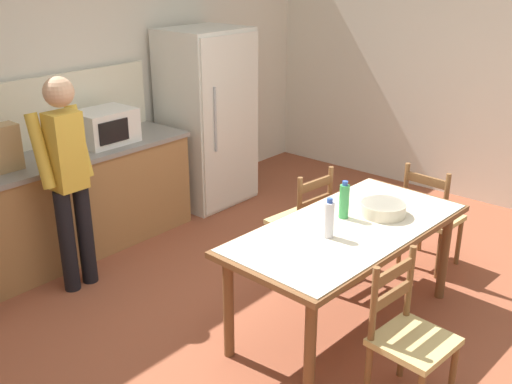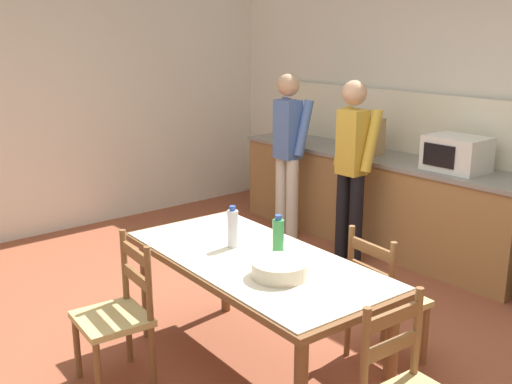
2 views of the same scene
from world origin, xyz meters
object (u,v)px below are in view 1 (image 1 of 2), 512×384
Objects in this scene: refrigerator at (207,118)px; bottle_off_centre at (344,201)px; microwave at (105,127)px; chair_side_near_left at (408,337)px; paper_bag at (3,148)px; bottle_near_centre at (329,219)px; chair_head_end at (430,218)px; serving_bowl at (383,208)px; person_at_counter at (68,174)px; dining_table at (348,237)px; chair_side_far_right at (302,222)px.

bottle_off_centre is (-0.97, -2.30, -0.01)m from refrigerator.
microwave reaches higher than chair_side_near_left.
bottle_off_centre is at bearing -62.10° from paper_bag.
bottle_off_centre is (1.22, -2.31, -0.20)m from paper_bag.
paper_bag reaches higher than microwave.
microwave is at bearing 0.46° from paper_bag.
refrigerator is 1.26m from microwave.
bottle_near_centre is at bearing -163.94° from bottle_off_centre.
paper_bag reaches higher than bottle_off_centre.
paper_bag is 0.40× the size of chair_head_end.
paper_bag is at bearing 107.68° from chair_side_near_left.
paper_bag is 1.12× the size of serving_bowl.
person_at_counter reaches higher than bottle_off_centre.
bottle_near_centre and bottle_off_centre have the same top height.
dining_table is (0.18, -2.42, -0.38)m from microwave.
dining_table is 1.23m from chair_head_end.
dining_table is (-1.07, -2.40, -0.22)m from refrigerator.
person_at_counter is at bearing -66.72° from paper_bag.
bottle_near_centre is at bearing 177.35° from dining_table.
refrigerator reaches higher than microwave.
paper_bag is at bearing 117.90° from bottle_off_centre.
chair_side_near_left is at bearing -106.66° from bottle_near_centre.
dining_table is 1.11× the size of person_at_counter.
person_at_counter is at bearing -144.57° from microwave.
serving_bowl is (-0.75, -2.48, -0.08)m from refrigerator.
bottle_near_centre is (0.90, -2.41, -0.20)m from paper_bag.
bottle_near_centre is (-0.05, -2.41, -0.17)m from microwave.
microwave reaches higher than chair_head_end.
paper_bag is (-2.19, 0.01, 0.19)m from refrigerator.
microwave is 2.56m from serving_bowl.
chair_head_end is (1.21, -0.05, -0.25)m from dining_table.
bottle_near_centre is at bearing -118.41° from refrigerator.
microwave is 1.93m from chair_side_far_right.
microwave is (-1.25, 0.02, 0.16)m from refrigerator.
person_at_counter reaches higher than chair_side_near_left.
person_at_counter reaches higher than paper_bag.
serving_bowl is at bearing 87.27° from chair_side_far_right.
serving_bowl is at bearing -9.41° from bottle_near_centre.
bottle_near_centre is (-1.30, -2.39, -0.01)m from refrigerator.
bottle_off_centre is at bearing -112.87° from refrigerator.
person_at_counter reaches higher than dining_table.
chair_side_near_left is at bearing -122.10° from dining_table.
refrigerator is 3.49m from chair_side_near_left.
refrigerator is 1.99× the size of chair_head_end.
paper_bag is 2.58m from bottle_near_centre.
chair_head_end is at bearing -8.16° from bottle_off_centre.
paper_bag is 0.58m from person_at_counter.
bottle_off_centre is 1.07m from chair_side_near_left.
chair_side_far_right is at bearing 48.92° from chair_head_end.
refrigerator is 5.67× the size of serving_bowl.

